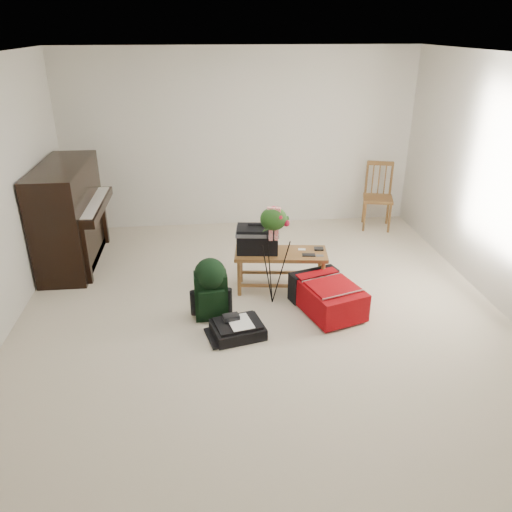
{
  "coord_description": "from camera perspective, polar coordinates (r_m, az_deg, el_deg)",
  "views": [
    {
      "loc": [
        -0.54,
        -4.34,
        2.74
      ],
      "look_at": [
        -0.03,
        0.35,
        0.55
      ],
      "focal_mm": 35.0,
      "sensor_mm": 36.0,
      "label": 1
    }
  ],
  "objects": [
    {
      "name": "ceiling",
      "position": [
        4.38,
        1.0,
        21.81
      ],
      "size": [
        5.0,
        5.5,
        0.01
      ],
      "primitive_type": "cube",
      "color": "white",
      "rests_on": "wall_back"
    },
    {
      "name": "piano",
      "position": [
        6.52,
        -20.48,
        4.17
      ],
      "size": [
        0.71,
        1.5,
        1.25
      ],
      "color": "black",
      "rests_on": "floor"
    },
    {
      "name": "flower_stand",
      "position": [
        5.19,
        1.95,
        -0.06
      ],
      "size": [
        0.44,
        0.44,
        1.12
      ],
      "rotation": [
        0.0,
        0.0,
        -0.28
      ],
      "color": "black",
      "rests_on": "floor"
    },
    {
      "name": "green_backpack",
      "position": [
        5.02,
        -5.21,
        -3.44
      ],
      "size": [
        0.34,
        0.32,
        0.65
      ],
      "rotation": [
        0.0,
        0.0,
        0.04
      ],
      "color": "black",
      "rests_on": "floor"
    },
    {
      "name": "floor",
      "position": [
        5.16,
        0.79,
        -7.13
      ],
      "size": [
        5.0,
        5.5,
        0.01
      ],
      "primitive_type": "cube",
      "color": "beige",
      "rests_on": "ground"
    },
    {
      "name": "bench",
      "position": [
        5.47,
        1.01,
        1.35
      ],
      "size": [
        1.06,
        0.53,
        0.78
      ],
      "rotation": [
        0.0,
        0.0,
        -0.13
      ],
      "color": "brown",
      "rests_on": "floor"
    },
    {
      "name": "dining_chair",
      "position": [
        7.52,
        13.68,
        6.61
      ],
      "size": [
        0.51,
        0.51,
        0.95
      ],
      "rotation": [
        0.0,
        0.0,
        -0.27
      ],
      "color": "brown",
      "rests_on": "floor"
    },
    {
      "name": "black_duffel",
      "position": [
        4.87,
        -2.12,
        -8.27
      ],
      "size": [
        0.55,
        0.48,
        0.2
      ],
      "rotation": [
        0.0,
        0.0,
        0.23
      ],
      "color": "black",
      "rests_on": "floor"
    },
    {
      "name": "wall_back",
      "position": [
        7.26,
        -1.83,
        13.1
      ],
      "size": [
        5.0,
        0.04,
        2.5
      ],
      "primitive_type": "cube",
      "color": "silver",
      "rests_on": "floor"
    },
    {
      "name": "red_suitcase",
      "position": [
        5.3,
        8.06,
        -4.28
      ],
      "size": [
        0.73,
        0.91,
        0.33
      ],
      "rotation": [
        0.0,
        0.0,
        0.32
      ],
      "color": "#A50710",
      "rests_on": "floor"
    }
  ]
}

